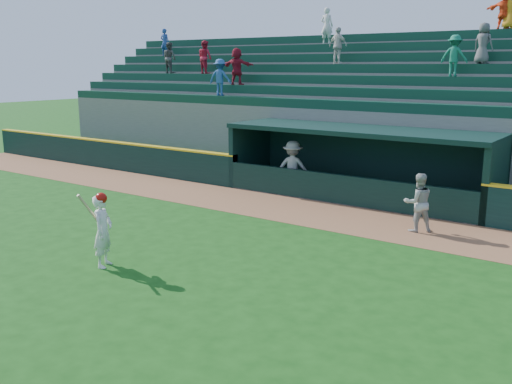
{
  "coord_description": "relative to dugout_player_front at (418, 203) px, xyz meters",
  "views": [
    {
      "loc": [
        8.52,
        -10.33,
        4.55
      ],
      "look_at": [
        0.0,
        1.6,
        1.3
      ],
      "focal_mm": 40.0,
      "sensor_mm": 36.0,
      "label": 1
    }
  ],
  "objects": [
    {
      "name": "dugout",
      "position": [
        -3.24,
        3.17,
        0.53
      ],
      "size": [
        9.4,
        2.8,
        2.46
      ],
      "color": "slate",
      "rests_on": "ground"
    },
    {
      "name": "stands",
      "position": [
        -3.26,
        7.73,
        1.57
      ],
      "size": [
        34.5,
        6.33,
        7.51
      ],
      "color": "slate",
      "rests_on": "ground"
    },
    {
      "name": "batter_at_plate",
      "position": [
        -4.89,
        -6.99,
        0.05
      ],
      "size": [
        0.63,
        0.84,
        1.77
      ],
      "color": "white",
      "rests_on": "ground"
    },
    {
      "name": "warning_track",
      "position": [
        -3.24,
        0.06,
        -0.82
      ],
      "size": [
        40.0,
        3.0,
        0.01
      ],
      "primitive_type": "cube",
      "color": "brown",
      "rests_on": "ground"
    },
    {
      "name": "dugout_player_inside",
      "position": [
        -5.42,
        2.1,
        0.13
      ],
      "size": [
        1.42,
        1.14,
        1.92
      ],
      "primitive_type": "imported",
      "rotation": [
        0.0,
        0.0,
        3.54
      ],
      "color": "#9B9C97",
      "rests_on": "ground"
    },
    {
      "name": "dugout_player_front",
      "position": [
        0.0,
        0.0,
        0.0
      ],
      "size": [
        1.02,
        1.0,
        1.66
      ],
      "primitive_type": "imported",
      "rotation": [
        0.0,
        0.0,
        3.83
      ],
      "color": "#A9A9A3",
      "rests_on": "ground"
    },
    {
      "name": "wall_stripe_left",
      "position": [
        -15.49,
        1.71,
        0.4
      ],
      "size": [
        15.5,
        0.32,
        0.06
      ],
      "primitive_type": "cube",
      "color": "yellow",
      "rests_on": "field_wall_left"
    },
    {
      "name": "field_wall_left",
      "position": [
        -15.49,
        1.71,
        -0.23
      ],
      "size": [
        15.5,
        0.3,
        1.2
      ],
      "primitive_type": "cube",
      "color": "black",
      "rests_on": "ground"
    },
    {
      "name": "ground",
      "position": [
        -3.24,
        -4.84,
        -0.83
      ],
      "size": [
        120.0,
        120.0,
        0.0
      ],
      "primitive_type": "plane",
      "color": "#154711",
      "rests_on": "ground"
    }
  ]
}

